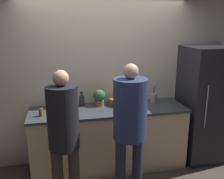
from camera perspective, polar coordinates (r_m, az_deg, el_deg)
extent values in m
cube|color=beige|center=(3.92, -1.80, 2.15)|extent=(5.20, 0.06, 2.60)
cube|color=beige|center=(3.89, -0.75, -11.16)|extent=(2.27, 0.68, 0.92)
cube|color=#383D42|center=(3.70, -0.78, -4.56)|extent=(2.30, 0.71, 0.03)
cube|color=#232328|center=(4.28, 20.73, -3.08)|extent=(0.78, 0.69, 1.83)
cylinder|color=#99999E|center=(3.85, 20.79, -3.69)|extent=(0.02, 0.02, 0.64)
cylinder|color=#38332D|center=(3.15, -8.56, -19.32)|extent=(0.13, 0.13, 0.82)
cylinder|color=black|center=(2.79, -11.15, -6.34)|extent=(0.35, 0.35, 0.72)
sphere|color=#DBAD89|center=(2.66, -11.64, 2.58)|extent=(0.17, 0.17, 0.17)
cylinder|color=#232838|center=(3.26, 1.94, -17.64)|extent=(0.13, 0.13, 0.83)
cylinder|color=#232838|center=(3.32, 5.79, -17.12)|extent=(0.13, 0.13, 0.83)
cylinder|color=navy|center=(2.94, 4.16, -4.46)|extent=(0.40, 0.40, 0.73)
sphere|color=#DBAD89|center=(2.82, 4.33, 4.20)|extent=(0.17, 0.17, 0.17)
cylinder|color=brown|center=(3.86, 1.70, -2.62)|extent=(0.33, 0.33, 0.11)
ellipsoid|color=yellow|center=(3.85, 2.31, -1.55)|extent=(0.15, 0.12, 0.04)
cylinder|color=#ADA393|center=(3.97, 9.47, -1.97)|extent=(0.10, 0.10, 0.15)
cylinder|color=#99754C|center=(3.94, 9.40, -0.39)|extent=(0.01, 0.06, 0.25)
cylinder|color=#99754C|center=(3.95, 9.63, -0.36)|extent=(0.03, 0.05, 0.25)
cylinder|color=#99754C|center=(3.93, 9.59, -0.42)|extent=(0.05, 0.01, 0.25)
cylinder|color=#333338|center=(3.81, -6.92, -2.61)|extent=(0.08, 0.08, 0.15)
cylinder|color=#333338|center=(3.78, -6.96, -1.16)|extent=(0.04, 0.04, 0.05)
cylinder|color=black|center=(3.77, -6.98, -0.69)|extent=(0.04, 0.04, 0.02)
cylinder|color=brown|center=(3.52, -15.96, -5.04)|extent=(0.05, 0.05, 0.11)
cylinder|color=brown|center=(3.49, -16.05, -3.97)|extent=(0.02, 0.02, 0.03)
cylinder|color=black|center=(3.49, -16.07, -3.61)|extent=(0.03, 0.03, 0.01)
cylinder|color=white|center=(3.86, -13.31, -3.04)|extent=(0.08, 0.08, 0.10)
cylinder|color=#9E6042|center=(3.81, -2.92, -3.05)|extent=(0.14, 0.14, 0.08)
sphere|color=#2D6B33|center=(3.77, -2.94, -1.34)|extent=(0.18, 0.18, 0.18)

